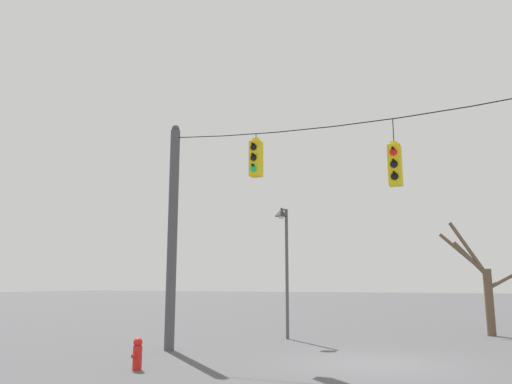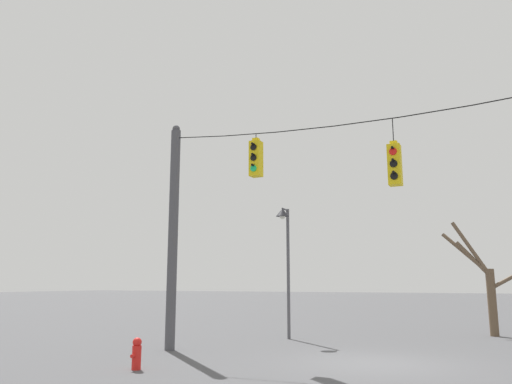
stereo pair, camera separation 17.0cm
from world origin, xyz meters
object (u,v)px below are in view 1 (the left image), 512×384
Objects in this scene: utility_pole_left at (172,234)px; fire_hydrant at (137,354)px; street_lamp at (284,240)px; bare_tree at (485,283)px; traffic_light_near_left_pole at (256,158)px; traffic_light_near_right_pole at (395,165)px.

utility_pole_left reaches higher than fire_hydrant.
bare_tree is at bearing 34.12° from street_lamp.
traffic_light_near_left_pole is at bearing -79.89° from street_lamp.
bare_tree is at bearing 55.45° from traffic_light_near_left_pole.
traffic_light_near_right_pole is (4.14, 0.00, -0.61)m from traffic_light_near_left_pole.
traffic_light_near_right_pole is 8.23m from fire_hydrant.
utility_pole_left is at bearing -180.00° from traffic_light_near_left_pole.
traffic_light_near_left_pole is 4.79m from street_lamp.
traffic_light_near_left_pole is (2.97, 0.00, 2.19)m from utility_pole_left.
fire_hydrant is at bearing -150.22° from traffic_light_near_right_pole.
traffic_light_near_right_pole is at bearing 0.00° from traffic_light_near_left_pole.
utility_pole_left is at bearing 111.86° from fire_hydrant.
traffic_light_near_right_pole is (7.11, 0.00, 1.58)m from utility_pole_left.
street_lamp is (-0.75, 4.23, -2.13)m from traffic_light_near_left_pole.
traffic_light_near_left_pole is at bearing 0.00° from utility_pole_left.
fire_hydrant is at bearing -96.72° from street_lamp.
street_lamp is 8.46m from bare_tree.
utility_pole_left is at bearing -117.67° from street_lamp.
street_lamp is at bearing 139.19° from traffic_light_near_right_pole.
street_lamp is (2.22, 4.23, 0.06)m from utility_pole_left.
utility_pole_left reaches higher than traffic_light_near_right_pole.
traffic_light_near_left_pole reaches higher than traffic_light_near_right_pole.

